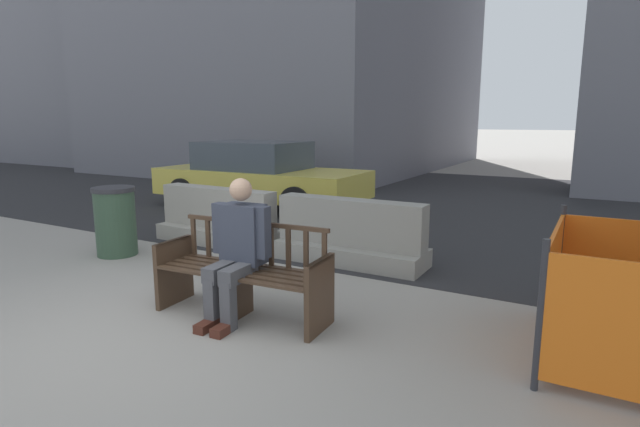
{
  "coord_description": "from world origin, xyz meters",
  "views": [
    {
      "loc": [
        3.36,
        -2.48,
        1.84
      ],
      "look_at": [
        0.5,
        2.56,
        0.75
      ],
      "focal_mm": 28.0,
      "sensor_mm": 36.0,
      "label": 1
    }
  ],
  "objects_px": {
    "street_bench": "(243,275)",
    "trash_bin": "(116,221)",
    "seated_person": "(237,246)",
    "car_taxi_near": "(259,175)",
    "jersey_barrier_centre": "(350,237)",
    "jersey_barrier_left": "(218,221)"
  },
  "relations": [
    {
      "from": "street_bench",
      "to": "jersey_barrier_left",
      "type": "relative_size",
      "value": 0.85
    },
    {
      "from": "car_taxi_near",
      "to": "jersey_barrier_centre",
      "type": "bearing_deg",
      "value": -38.63
    },
    {
      "from": "street_bench",
      "to": "jersey_barrier_centre",
      "type": "height_order",
      "value": "street_bench"
    },
    {
      "from": "jersey_barrier_centre",
      "to": "trash_bin",
      "type": "height_order",
      "value": "trash_bin"
    },
    {
      "from": "jersey_barrier_left",
      "to": "trash_bin",
      "type": "relative_size",
      "value": 2.14
    },
    {
      "from": "trash_bin",
      "to": "jersey_barrier_centre",
      "type": "bearing_deg",
      "value": 22.58
    },
    {
      "from": "jersey_barrier_left",
      "to": "trash_bin",
      "type": "bearing_deg",
      "value": -121.67
    },
    {
      "from": "jersey_barrier_left",
      "to": "car_taxi_near",
      "type": "relative_size",
      "value": 0.45
    },
    {
      "from": "street_bench",
      "to": "car_taxi_near",
      "type": "bearing_deg",
      "value": 124.98
    },
    {
      "from": "jersey_barrier_centre",
      "to": "jersey_barrier_left",
      "type": "xyz_separation_m",
      "value": [
        -2.22,
        -0.01,
        0.0
      ]
    },
    {
      "from": "street_bench",
      "to": "car_taxi_near",
      "type": "relative_size",
      "value": 0.38
    },
    {
      "from": "jersey_barrier_left",
      "to": "trash_bin",
      "type": "distance_m",
      "value": 1.45
    },
    {
      "from": "seated_person",
      "to": "trash_bin",
      "type": "xyz_separation_m",
      "value": [
        -2.88,
        0.93,
        -0.21
      ]
    },
    {
      "from": "seated_person",
      "to": "trash_bin",
      "type": "distance_m",
      "value": 3.03
    },
    {
      "from": "jersey_barrier_left",
      "to": "jersey_barrier_centre",
      "type": "bearing_deg",
      "value": 0.21
    },
    {
      "from": "seated_person",
      "to": "jersey_barrier_left",
      "type": "height_order",
      "value": "seated_person"
    },
    {
      "from": "car_taxi_near",
      "to": "jersey_barrier_left",
      "type": "bearing_deg",
      "value": -64.87
    },
    {
      "from": "seated_person",
      "to": "car_taxi_near",
      "type": "xyz_separation_m",
      "value": [
        -3.45,
        5.01,
        -0.0
      ]
    },
    {
      "from": "street_bench",
      "to": "trash_bin",
      "type": "relative_size",
      "value": 1.82
    },
    {
      "from": "jersey_barrier_centre",
      "to": "jersey_barrier_left",
      "type": "bearing_deg",
      "value": -179.79
    },
    {
      "from": "seated_person",
      "to": "car_taxi_near",
      "type": "bearing_deg",
      "value": 124.6
    },
    {
      "from": "street_bench",
      "to": "car_taxi_near",
      "type": "distance_m",
      "value": 6.05
    }
  ]
}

